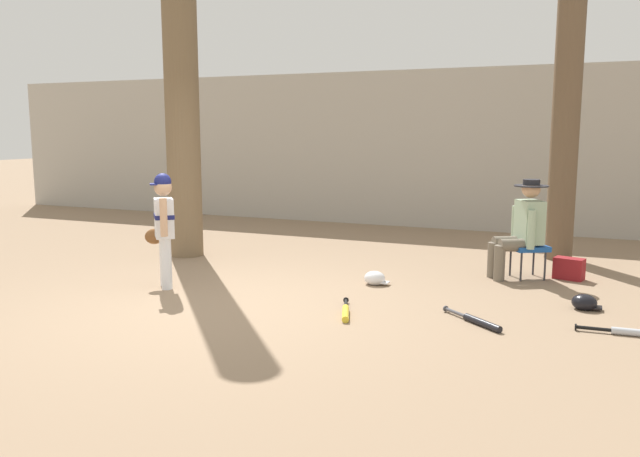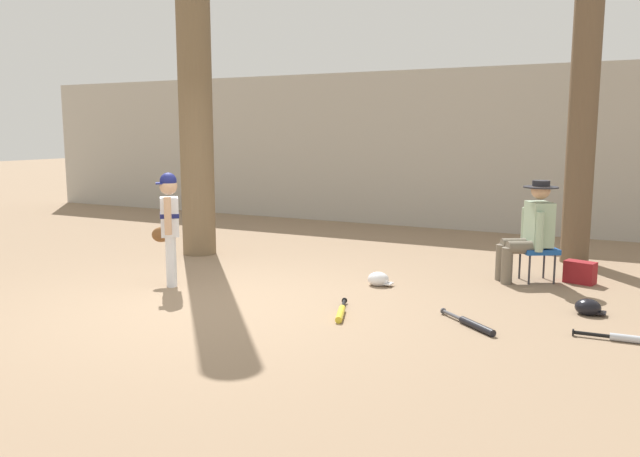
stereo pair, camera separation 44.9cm
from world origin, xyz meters
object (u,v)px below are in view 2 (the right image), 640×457
at_px(tree_near_player, 195,75).
at_px(bat_black_composite, 473,324).
at_px(tree_behind_spectator, 584,87).
at_px(handbag_beside_stool, 580,272).
at_px(batting_helmet_white, 378,279).
at_px(batting_helmet_black, 588,307).
at_px(seated_spectator, 531,228).
at_px(bat_aluminum_silver, 630,339).
at_px(folding_stool, 538,251).
at_px(young_ballplayer, 169,221).
at_px(bat_yellow_trainer, 341,312).

height_order(tree_near_player, bat_black_composite, tree_near_player).
xyz_separation_m(tree_behind_spectator, bat_black_composite, (-0.52, -3.57, -2.31)).
xyz_separation_m(handbag_beside_stool, batting_helmet_white, (-2.07, -1.17, -0.06)).
bearing_deg(batting_helmet_black, seated_spectator, 122.61).
bearing_deg(handbag_beside_stool, bat_black_composite, -107.08).
xyz_separation_m(bat_aluminum_silver, batting_helmet_white, (-2.65, 0.93, 0.04)).
height_order(folding_stool, handbag_beside_stool, folding_stool).
distance_m(tree_near_player, tree_behind_spectator, 5.27).
bearing_deg(tree_behind_spectator, batting_helmet_white, -127.59).
bearing_deg(batting_helmet_white, young_ballplayer, -153.94).
distance_m(bat_aluminum_silver, bat_black_composite, 1.30).
xyz_separation_m(folding_stool, bat_aluminum_silver, (1.05, -1.97, -0.33)).
height_order(tree_behind_spectator, young_ballplayer, tree_behind_spectator).
height_order(tree_behind_spectator, batting_helmet_white, tree_behind_spectator).
height_order(bat_yellow_trainer, batting_helmet_white, batting_helmet_white).
xyz_separation_m(folding_stool, batting_helmet_white, (-1.60, -1.04, -0.29)).
bearing_deg(folding_stool, batting_helmet_black, -61.45).
height_order(tree_near_player, handbag_beside_stool, tree_near_player).
relative_size(tree_near_player, bat_yellow_trainer, 8.38).
height_order(folding_stool, bat_black_composite, folding_stool).
bearing_deg(young_ballplayer, folding_stool, 29.11).
bearing_deg(folding_stool, bat_aluminum_silver, -61.83).
height_order(bat_aluminum_silver, batting_helmet_black, batting_helmet_black).
xyz_separation_m(seated_spectator, batting_helmet_black, (0.75, -1.17, -0.57)).
bearing_deg(seated_spectator, bat_aluminum_silver, -59.30).
relative_size(tree_near_player, tree_behind_spectator, 1.11).
relative_size(seated_spectator, batting_helmet_white, 4.09).
bearing_deg(bat_yellow_trainer, batting_helmet_white, 95.74).
bearing_deg(tree_behind_spectator, handbag_beside_stool, -81.87).
xyz_separation_m(tree_behind_spectator, folding_stool, (-0.29, -1.41, -1.98)).
xyz_separation_m(tree_near_player, handbag_beside_stool, (5.12, 0.54, -2.41)).
relative_size(tree_behind_spectator, young_ballplayer, 4.00).
bearing_deg(batting_helmet_white, tree_near_player, 168.31).
relative_size(tree_near_player, seated_spectator, 4.81).
height_order(seated_spectator, handbag_beside_stool, seated_spectator).
bearing_deg(seated_spectator, tree_behind_spectator, 75.76).
distance_m(folding_stool, seated_spectator, 0.29).
xyz_separation_m(tree_near_player, batting_helmet_black, (5.32, -0.81, -2.47)).
height_order(tree_behind_spectator, bat_black_composite, tree_behind_spectator).
relative_size(young_ballplayer, seated_spectator, 1.09).
relative_size(tree_near_player, folding_stool, 10.54).
relative_size(folding_stool, batting_helmet_white, 1.87).
xyz_separation_m(folding_stool, bat_black_composite, (-0.24, -2.16, -0.33)).
distance_m(bat_yellow_trainer, bat_aluminum_silver, 2.55).
bearing_deg(tree_behind_spectator, batting_helmet_black, -81.84).
distance_m(bat_yellow_trainer, bat_black_composite, 1.25).
relative_size(tree_behind_spectator, seated_spectator, 4.34).
bearing_deg(bat_yellow_trainer, seated_spectator, 58.92).
distance_m(handbag_beside_stool, bat_yellow_trainer, 3.15).
height_order(bat_yellow_trainer, batting_helmet_black, batting_helmet_black).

